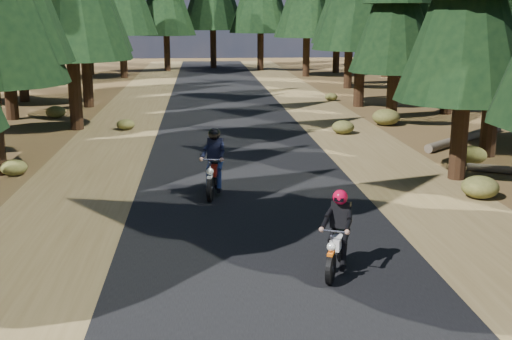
{
  "coord_description": "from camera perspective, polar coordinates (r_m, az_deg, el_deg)",
  "views": [
    {
      "loc": [
        -1.25,
        -12.86,
        4.56
      ],
      "look_at": [
        0.0,
        1.5,
        1.1
      ],
      "focal_mm": 45.0,
      "sensor_mm": 36.0,
      "label": 1
    }
  ],
  "objects": [
    {
      "name": "shoulder_r",
      "position": [
        19.33,
        12.79,
        -0.47
      ],
      "size": [
        3.2,
        100.0,
        0.01
      ],
      "primitive_type": "cube",
      "color": "brown",
      "rests_on": "ground"
    },
    {
      "name": "log_near",
      "position": [
        25.24,
        18.18,
        2.78
      ],
      "size": [
        4.54,
        4.18,
        0.32
      ],
      "primitive_type": "cylinder",
      "rotation": [
        0.0,
        1.57,
        0.74
      ],
      "color": "#4C4233",
      "rests_on": "ground"
    },
    {
      "name": "road",
      "position": [
        18.47,
        -0.94,
        -0.77
      ],
      "size": [
        6.0,
        100.0,
        0.01
      ],
      "primitive_type": "cube",
      "color": "black",
      "rests_on": "ground"
    },
    {
      "name": "rider_follow",
      "position": [
        16.68,
        -3.76,
        -0.31
      ],
      "size": [
        0.91,
        2.02,
        1.74
      ],
      "rotation": [
        0.0,
        0.0,
        2.97
      ],
      "color": "#A2180A",
      "rests_on": "road"
    },
    {
      "name": "rider_lead",
      "position": [
        11.77,
        7.23,
        -6.73
      ],
      "size": [
        1.14,
        1.77,
        1.52
      ],
      "rotation": [
        0.0,
        0.0,
        2.74
      ],
      "color": "white",
      "rests_on": "road"
    },
    {
      "name": "shoulder_l",
      "position": [
        18.73,
        -15.12,
        -1.06
      ],
      "size": [
        3.2,
        100.0,
        0.01
      ],
      "primitive_type": "cube",
      "color": "brown",
      "rests_on": "ground"
    },
    {
      "name": "ground",
      "position": [
        13.7,
        0.55,
        -5.94
      ],
      "size": [
        120.0,
        120.0,
        0.0
      ],
      "primitive_type": "plane",
      "color": "#49321A",
      "rests_on": "ground"
    },
    {
      "name": "understory_shrubs",
      "position": [
        21.17,
        4.74,
        1.79
      ],
      "size": [
        16.14,
        31.9,
        0.71
      ],
      "color": "#474C1E",
      "rests_on": "ground"
    }
  ]
}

